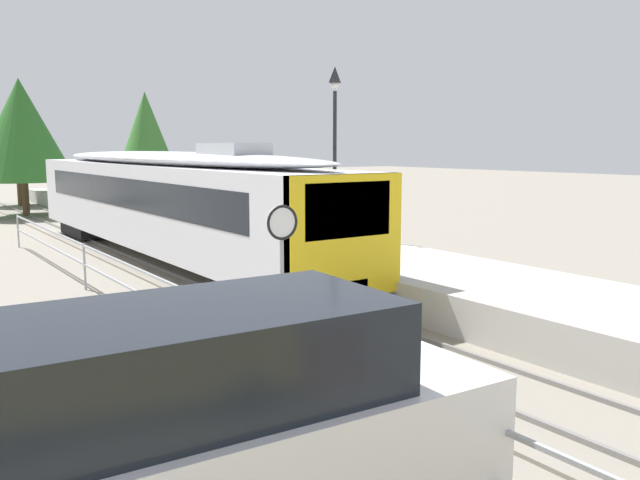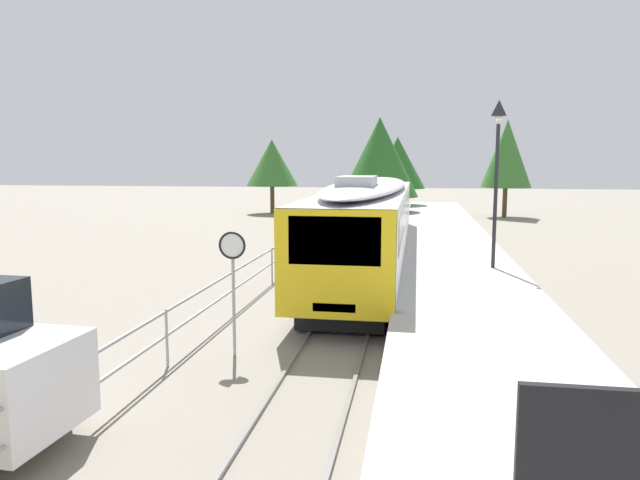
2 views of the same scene
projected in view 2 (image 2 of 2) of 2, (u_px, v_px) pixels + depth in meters
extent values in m
plane|color=gray|center=(286.00, 277.00, 22.04)|extent=(160.00, 160.00, 0.00)
cube|color=gray|center=(365.00, 278.00, 21.54)|extent=(3.20, 60.00, 0.06)
cube|color=slate|center=(346.00, 276.00, 21.65)|extent=(0.08, 60.00, 0.08)
cube|color=slate|center=(385.00, 277.00, 21.41)|extent=(0.08, 60.00, 0.08)
cube|color=silver|center=(370.00, 222.00, 22.93)|extent=(2.80, 19.75, 2.55)
cube|color=yellow|center=(335.00, 264.00, 13.37)|extent=(2.80, 0.24, 2.55)
cube|color=black|center=(334.00, 241.00, 13.22)|extent=(2.13, 0.08, 1.12)
cube|color=black|center=(370.00, 212.00, 22.87)|extent=(2.82, 16.59, 0.92)
ellipsoid|color=#B2B5BA|center=(370.00, 185.00, 22.73)|extent=(2.69, 18.96, 0.44)
cube|color=#B2B5BA|center=(357.00, 182.00, 17.87)|extent=(1.10, 2.20, 0.36)
cube|color=#EAE5C6|center=(334.00, 307.00, 13.43)|extent=(1.00, 0.10, 0.20)
cube|color=black|center=(346.00, 306.00, 15.82)|extent=(2.24, 3.20, 0.55)
cube|color=black|center=(381.00, 237.00, 30.44)|extent=(2.24, 3.20, 0.55)
cube|color=#B7B5AD|center=(455.00, 270.00, 20.95)|extent=(3.90, 60.00, 0.90)
cylinder|color=#232328|center=(496.00, 197.00, 18.61)|extent=(0.12, 0.12, 4.60)
pyramid|color=#232328|center=(499.00, 108.00, 18.24)|extent=(0.34, 0.34, 0.50)
sphere|color=silver|center=(499.00, 118.00, 18.29)|extent=(0.24, 0.24, 0.24)
cube|color=black|center=(603.00, 448.00, 4.18)|extent=(1.20, 0.08, 0.90)
cylinder|color=#9EA0A5|center=(234.00, 308.00, 12.88)|extent=(0.07, 0.07, 2.20)
cylinder|color=white|center=(232.00, 245.00, 12.67)|extent=(0.60, 0.03, 0.60)
torus|color=black|center=(232.00, 245.00, 12.66)|extent=(0.61, 0.05, 0.61)
cube|color=#9EA0A5|center=(166.00, 312.00, 12.15)|extent=(0.05, 36.00, 0.05)
cube|color=#9EA0A5|center=(167.00, 335.00, 12.22)|extent=(0.05, 36.00, 0.05)
cylinder|color=#9EA0A5|center=(167.00, 338.00, 12.23)|extent=(0.06, 0.06, 1.25)
cylinder|color=#9EA0A5|center=(272.00, 265.00, 21.03)|extent=(0.06, 0.06, 1.25)
cylinder|color=#9EA0A5|center=(315.00, 235.00, 29.82)|extent=(0.06, 0.06, 1.25)
cylinder|color=black|center=(51.00, 407.00, 9.40)|extent=(0.73, 0.28, 0.72)
cylinder|color=brown|center=(272.00, 200.00, 49.53)|extent=(0.36, 0.36, 2.35)
cone|color=#38702D|center=(272.00, 163.00, 49.11)|extent=(4.39, 4.39, 3.90)
cylinder|color=brown|center=(397.00, 202.00, 47.14)|extent=(0.36, 0.36, 2.24)
cone|color=#286023|center=(397.00, 163.00, 46.72)|extent=(4.51, 4.51, 4.11)
cylinder|color=brown|center=(379.00, 211.00, 40.65)|extent=(0.36, 0.36, 1.95)
cone|color=#286023|center=(380.00, 157.00, 40.17)|extent=(5.40, 5.40, 5.45)
cylinder|color=brown|center=(505.00, 202.00, 46.03)|extent=(0.36, 0.36, 2.36)
cone|color=#38702D|center=(507.00, 154.00, 45.52)|extent=(3.89, 3.89, 5.27)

